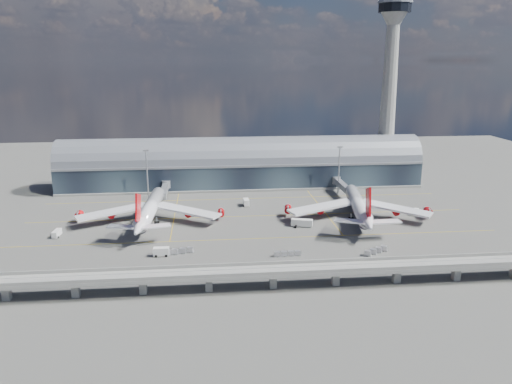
{
  "coord_description": "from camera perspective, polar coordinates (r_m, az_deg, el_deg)",
  "views": [
    {
      "loc": [
        -19.84,
        -197.31,
        69.04
      ],
      "look_at": [
        1.25,
        10.0,
        14.0
      ],
      "focal_mm": 35.0,
      "sensor_mm": 36.0,
      "label": 1
    }
  ],
  "objects": [
    {
      "name": "service_truck_3",
      "position": [
        242.08,
        17.76,
        -2.18
      ],
      "size": [
        4.6,
        5.44,
        2.53
      ],
      "rotation": [
        0.0,
        0.0,
        -0.6
      ],
      "color": "silver",
      "rests_on": "ground"
    },
    {
      "name": "guideway",
      "position": [
        157.19,
        1.97,
        -9.14
      ],
      "size": [
        220.0,
        8.5,
        7.2
      ],
      "color": "gray",
      "rests_on": "ground"
    },
    {
      "name": "jet_bridge_right",
      "position": [
        266.25,
        9.87,
        0.69
      ],
      "size": [
        4.4,
        32.0,
        7.25
      ],
      "color": "gray",
      "rests_on": "ground"
    },
    {
      "name": "jet_bridge_left",
      "position": [
        259.35,
        -10.4,
        0.29
      ],
      "size": [
        4.4,
        28.0,
        7.25
      ],
      "color": "gray",
      "rests_on": "ground"
    },
    {
      "name": "floodlight_mast_left",
      "position": [
        260.08,
        -12.34,
        2.15
      ],
      "size": [
        3.0,
        0.7,
        25.7
      ],
      "color": "gray",
      "rests_on": "ground"
    },
    {
      "name": "service_truck_4",
      "position": [
        244.58,
        -1.13,
        -1.19
      ],
      "size": [
        3.11,
        5.88,
        3.33
      ],
      "rotation": [
        0.0,
        0.0,
        0.05
      ],
      "color": "silver",
      "rests_on": "ground"
    },
    {
      "name": "service_truck_1",
      "position": [
        185.89,
        -10.78,
        -6.74
      ],
      "size": [
        5.68,
        2.91,
        3.27
      ],
      "rotation": [
        0.0,
        0.0,
        1.55
      ],
      "color": "silver",
      "rests_on": "ground"
    },
    {
      "name": "cargo_train_2",
      "position": [
        190.68,
        13.54,
        -6.55
      ],
      "size": [
        10.68,
        6.93,
        1.87
      ],
      "rotation": [
        0.0,
        0.0,
        1.07
      ],
      "color": "gray",
      "rests_on": "ground"
    },
    {
      "name": "cargo_train_0",
      "position": [
        187.18,
        -8.83,
        -6.71
      ],
      "size": [
        11.34,
        4.35,
        1.87
      ],
      "rotation": [
        0.0,
        0.0,
        1.33
      ],
      "color": "gray",
      "rests_on": "ground"
    },
    {
      "name": "ground",
      "position": [
        209.98,
        -0.06,
        -4.4
      ],
      "size": [
        500.0,
        500.0,
        0.0
      ],
      "primitive_type": "plane",
      "color": "#474744",
      "rests_on": "ground"
    },
    {
      "name": "airliner_right",
      "position": [
        228.09,
        11.61,
        -1.64
      ],
      "size": [
        66.11,
        69.17,
        22.0
      ],
      "rotation": [
        0.0,
        0.0,
        -0.16
      ],
      "color": "white",
      "rests_on": "ground"
    },
    {
      "name": "service_truck_0",
      "position": [
        217.78,
        -21.81,
        -4.41
      ],
      "size": [
        2.64,
        6.54,
        2.65
      ],
      "rotation": [
        0.0,
        0.0,
        -0.07
      ],
      "color": "silver",
      "rests_on": "ground"
    },
    {
      "name": "control_tower",
      "position": [
        299.78,
        14.95,
        10.98
      ],
      "size": [
        19.0,
        19.0,
        103.0
      ],
      "color": "gray",
      "rests_on": "ground"
    },
    {
      "name": "airliner_left",
      "position": [
        222.81,
        -12.07,
        -1.98
      ],
      "size": [
        65.42,
        68.72,
        20.94
      ],
      "rotation": [
        0.0,
        0.0,
        -0.05
      ],
      "color": "white",
      "rests_on": "ground"
    },
    {
      "name": "taxi_lines",
      "position": [
        230.88,
        -0.61,
        -2.6
      ],
      "size": [
        200.0,
        80.12,
        0.01
      ],
      "color": "gold",
      "rests_on": "ground"
    },
    {
      "name": "floodlight_mast_right",
      "position": [
        267.6,
        9.46,
        2.64
      ],
      "size": [
        3.0,
        0.7,
        25.7
      ],
      "color": "gray",
      "rests_on": "ground"
    },
    {
      "name": "service_truck_2",
      "position": [
        214.95,
        5.26,
        -3.52
      ],
      "size": [
        9.43,
        5.2,
        3.29
      ],
      "rotation": [
        0.0,
        0.0,
        1.27
      ],
      "color": "silver",
      "rests_on": "ground"
    },
    {
      "name": "cargo_train_1",
      "position": [
        183.43,
        3.62,
        -7.05
      ],
      "size": [
        10.15,
        2.14,
        1.68
      ],
      "rotation": [
        0.0,
        0.0,
        1.52
      ],
      "color": "gray",
      "rests_on": "ground"
    },
    {
      "name": "terminal",
      "position": [
        281.98,
        -1.65,
        2.98
      ],
      "size": [
        200.0,
        30.0,
        28.0
      ],
      "color": "#1D2430",
      "rests_on": "ground"
    },
    {
      "name": "service_truck_5",
      "position": [
        230.81,
        -7.02,
        -2.39
      ],
      "size": [
        5.54,
        3.81,
        2.5
      ],
      "rotation": [
        0.0,
        0.0,
        1.18
      ],
      "color": "silver",
      "rests_on": "ground"
    }
  ]
}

